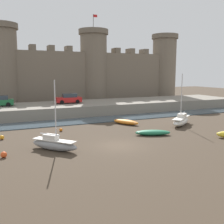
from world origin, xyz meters
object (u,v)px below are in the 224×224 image
sailboat_midflat_right (181,120)px  rowboat_midflat_centre (153,132)px  rowboat_near_channel_right (126,122)px  mooring_buoy_mid_mud (61,130)px  car_quay_east (69,99)px  mooring_buoy_near_shore (4,155)px  mooring_buoy_off_centre (2,137)px  sailboat_midflat_left (54,144)px

sailboat_midflat_right → rowboat_midflat_centre: bearing=-153.5°
rowboat_near_channel_right → sailboat_midflat_right: sailboat_midflat_right is taller
mooring_buoy_mid_mud → car_quay_east: size_ratio=0.09×
rowboat_near_channel_right → mooring_buoy_near_shore: 17.22m
rowboat_near_channel_right → mooring_buoy_off_centre: (-15.13, -1.92, -0.11)m
rowboat_near_channel_right → rowboat_midflat_centre: bearing=-90.7°
mooring_buoy_mid_mud → mooring_buoy_off_centre: 6.48m
mooring_buoy_off_centre → car_quay_east: size_ratio=0.11×
sailboat_midflat_right → mooring_buoy_near_shore: (-21.39, -4.74, -0.37)m
rowboat_midflat_centre → sailboat_midflat_right: sailboat_midflat_right is taller
rowboat_midflat_centre → mooring_buoy_mid_mud: size_ratio=10.26×
sailboat_midflat_left → mooring_buoy_near_shore: size_ratio=12.34×
mooring_buoy_mid_mud → sailboat_midflat_right: bearing=-10.5°
mooring_buoy_off_centre → mooring_buoy_mid_mud: bearing=11.2°
car_quay_east → sailboat_midflat_right: bearing=-55.3°
sailboat_midflat_left → mooring_buoy_near_shore: 4.16m
rowboat_midflat_centre → sailboat_midflat_right: size_ratio=0.61×
sailboat_midflat_left → rowboat_midflat_centre: bearing=6.1°
rowboat_near_channel_right → mooring_buoy_near_shore: rowboat_near_channel_right is taller
rowboat_midflat_centre → mooring_buoy_off_centre: bearing=162.7°
sailboat_midflat_left → car_quay_east: 20.92m
mooring_buoy_mid_mud → mooring_buoy_near_shore: 9.86m
rowboat_midflat_centre → car_quay_east: 19.22m
rowboat_midflat_centre → mooring_buoy_off_centre: rowboat_midflat_centre is taller
rowboat_midflat_centre → car_quay_east: size_ratio=0.96×
sailboat_midflat_right → mooring_buoy_off_centre: size_ratio=14.81×
sailboat_midflat_right → mooring_buoy_near_shore: 21.91m
sailboat_midflat_left → mooring_buoy_off_centre: (-4.11, 5.85, -0.35)m
rowboat_midflat_centre → mooring_buoy_off_centre: (-15.05, 4.69, -0.09)m
sailboat_midflat_right → mooring_buoy_off_centre: sailboat_midflat_right is taller
rowboat_near_channel_right → mooring_buoy_off_centre: size_ratio=8.68×
sailboat_midflat_left → mooring_buoy_off_centre: sailboat_midflat_left is taller
sailboat_midflat_left → mooring_buoy_mid_mud: sailboat_midflat_left is taller
sailboat_midflat_right → rowboat_near_channel_right: bearing=151.1°
rowboat_near_channel_right → mooring_buoy_off_centre: bearing=-172.8°
sailboat_midflat_left → sailboat_midflat_right: sailboat_midflat_right is taller
mooring_buoy_near_shore → car_quay_east: (10.71, 20.18, 2.24)m
sailboat_midflat_right → car_quay_east: 18.87m
sailboat_midflat_left → mooring_buoy_near_shore: sailboat_midflat_left is taller
rowboat_midflat_centre → mooring_buoy_near_shore: rowboat_midflat_centre is taller
sailboat_midflat_left → mooring_buoy_mid_mud: bearing=72.5°
rowboat_midflat_centre → sailboat_midflat_left: (-10.94, -1.16, 0.26)m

